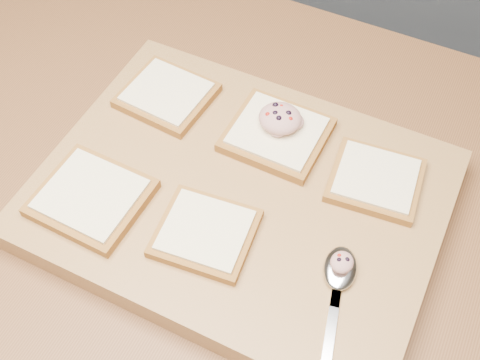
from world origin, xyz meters
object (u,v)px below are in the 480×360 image
object	(u,v)px
tuna_salad_dollop	(280,118)
spoon	(339,279)
cutting_board	(240,198)
bread_far_center	(277,134)

from	to	relation	value
tuna_salad_dollop	spoon	world-z (taller)	tuna_salad_dollop
cutting_board	tuna_salad_dollop	world-z (taller)	tuna_salad_dollop
bread_far_center	tuna_salad_dollop	world-z (taller)	tuna_salad_dollop
cutting_board	tuna_salad_dollop	xyz separation A→B (m)	(0.01, 0.11, 0.05)
cutting_board	bread_far_center	distance (m)	0.10
bread_far_center	spoon	distance (m)	0.22
cutting_board	tuna_salad_dollop	bearing A→B (deg)	86.28
tuna_salad_dollop	spoon	distance (m)	0.23
cutting_board	tuna_salad_dollop	distance (m)	0.12
cutting_board	spoon	world-z (taller)	spoon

